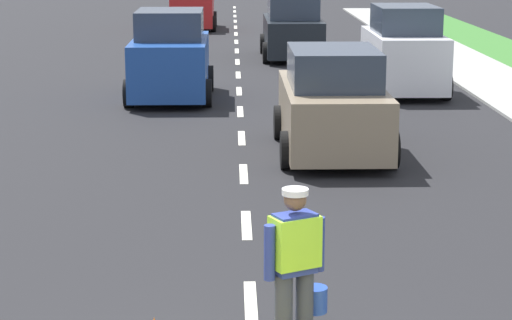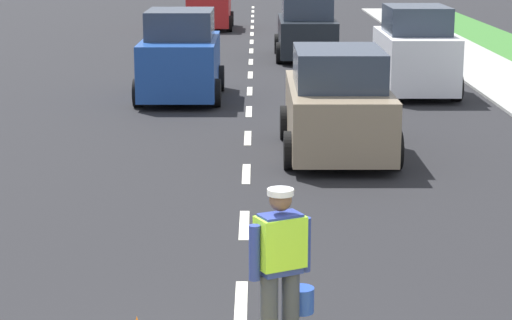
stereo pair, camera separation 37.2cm
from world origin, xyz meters
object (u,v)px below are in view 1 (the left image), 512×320
(car_outgoing_far, at_px, (293,30))
(car_oncoming_third, at_px, (193,5))
(car_outgoing_ahead, at_px, (332,105))
(car_oncoming_second, at_px, (170,58))
(car_parked_far, at_px, (404,53))
(road_worker, at_px, (296,261))

(car_outgoing_far, bearing_deg, car_oncoming_third, 109.93)
(car_oncoming_third, bearing_deg, car_outgoing_ahead, -81.75)
(car_oncoming_second, distance_m, car_outgoing_far, 8.85)
(car_oncoming_second, distance_m, car_parked_far, 6.06)
(car_oncoming_third, xyz_separation_m, car_outgoing_ahead, (3.57, -24.63, -0.11))
(car_oncoming_second, relative_size, car_outgoing_far, 0.90)
(car_parked_far, bearing_deg, car_oncoming_third, 109.30)
(road_worker, xyz_separation_m, car_parked_far, (3.86, 15.90, 0.12))
(road_worker, height_order, car_outgoing_far, car_outgoing_far)
(car_oncoming_second, bearing_deg, car_parked_far, 7.55)
(car_oncoming_third, relative_size, car_outgoing_ahead, 0.94)
(car_outgoing_ahead, bearing_deg, car_parked_far, 69.84)
(car_oncoming_second, height_order, car_parked_far, car_parked_far)
(road_worker, xyz_separation_m, car_outgoing_ahead, (1.27, 8.86, -0.00))
(car_oncoming_second, xyz_separation_m, car_outgoing_far, (3.58, 8.10, -0.08))
(road_worker, xyz_separation_m, car_oncoming_second, (-2.15, 15.10, 0.10))
(car_oncoming_third, height_order, car_parked_far, car_parked_far)
(car_outgoing_ahead, relative_size, car_outgoing_far, 0.96)
(road_worker, distance_m, car_oncoming_third, 33.57)
(car_oncoming_third, distance_m, car_outgoing_ahead, 24.89)
(car_parked_far, bearing_deg, car_outgoing_ahead, -110.16)
(car_outgoing_ahead, distance_m, car_outgoing_far, 14.35)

